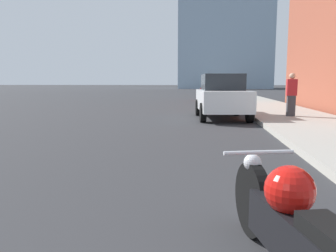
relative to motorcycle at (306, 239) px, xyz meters
name	(u,v)px	position (x,y,z in m)	size (l,w,h in m)	color
sidewalk	(234,94)	(2.78, 36.74, -0.34)	(3.21, 240.00, 0.15)	#9E998E
motorcycle	(306,239)	(0.00, 0.00, 0.00)	(0.84, 2.55, 0.82)	black
parked_car_white	(222,96)	(0.01, 10.81, 0.45)	(2.12, 4.05, 1.72)	silver
parked_car_red	(212,90)	(-0.07, 23.59, 0.45)	(1.92, 4.41, 1.75)	red
parked_car_black	(210,88)	(-0.07, 35.60, 0.41)	(1.83, 3.98, 1.62)	black
parked_car_blue	(208,86)	(-0.15, 48.04, 0.42)	(2.22, 4.05, 1.67)	#1E3899
parked_car_silver	(207,86)	(-0.15, 59.88, 0.45)	(2.20, 4.33, 1.75)	#BCBCC1
pedestrian	(291,94)	(2.56, 10.62, 0.55)	(0.36, 0.22, 1.60)	#38383D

